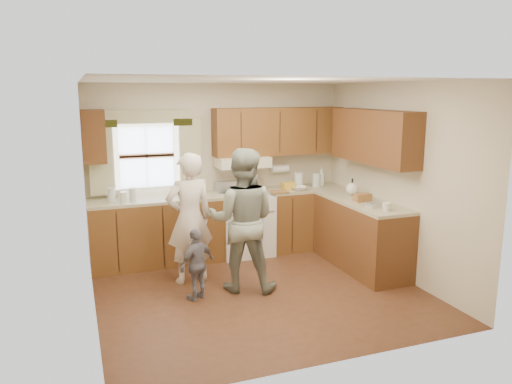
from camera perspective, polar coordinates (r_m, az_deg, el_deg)
name	(u,v)px	position (r m, az deg, el deg)	size (l,w,h in m)	color
room	(260,191)	(5.81, 0.44, 0.17)	(3.80, 3.80, 3.80)	#472616
kitchen_fixtures	(273,202)	(7.10, 2.01, -1.17)	(3.80, 2.25, 2.15)	#4D2810
stove	(245,223)	(7.40, -1.32, -3.60)	(0.76, 0.67, 1.07)	silver
woman_left	(190,219)	(6.29, -7.61, -3.02)	(0.60, 0.40, 1.65)	beige
woman_right	(242,220)	(5.99, -1.58, -3.24)	(0.84, 0.66, 1.74)	#2B4235
child	(197,264)	(5.86, -6.76, -8.19)	(0.50, 0.21, 0.85)	slate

